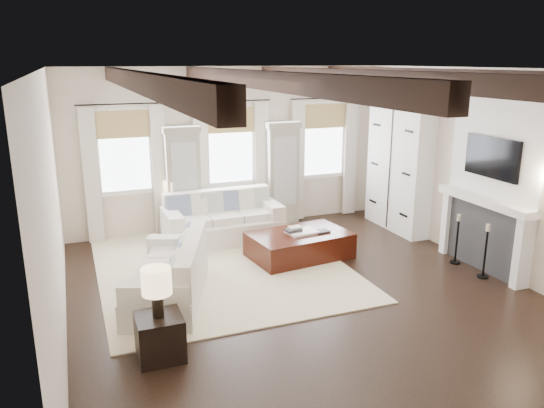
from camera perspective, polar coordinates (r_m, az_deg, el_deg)
name	(u,v)px	position (r m, az deg, el deg)	size (l,w,h in m)	color
ground	(307,298)	(7.76, 3.83, -10.05)	(7.50, 7.50, 0.00)	black
room_shell	(329,155)	(8.28, 6.16, 5.25)	(6.54, 7.54, 3.22)	beige
area_rug	(221,266)	(8.87, -5.47, -6.69)	(3.90, 4.44, 0.02)	beige
sofa_back	(222,221)	(10.02, -5.40, -1.85)	(2.18, 1.02, 0.93)	white
sofa_left	(172,276)	(7.68, -10.68, -7.62)	(1.57, 2.26, 0.88)	white
ottoman	(299,245)	(9.19, 2.96, -4.45)	(1.67, 1.05, 0.44)	black
tray	(302,232)	(9.12, 3.23, -3.02)	(0.50, 0.38, 0.04)	white
book_lower	(293,230)	(9.08, 2.30, -2.83)	(0.26, 0.20, 0.04)	#262628
book_upper	(295,227)	(9.11, 2.50, -2.53)	(0.22, 0.17, 0.03)	beige
book_loose	(322,231)	(9.19, 5.41, -2.95)	(0.24, 0.18, 0.03)	#262628
side_table_front	(160,337)	(6.36, -11.97, -13.81)	(0.52, 0.52, 0.52)	black
lamp_front	(157,284)	(6.08, -12.31, -8.41)	(0.34, 0.34, 0.58)	black
side_table_back	(174,222)	(10.45, -10.54, -1.95)	(0.36, 0.36, 0.54)	black
lamp_back	(172,190)	(10.28, -10.71, 1.50)	(0.32, 0.32, 0.56)	black
candlestick_near	(485,256)	(8.94, 21.94, -5.17)	(0.18, 0.18, 0.88)	black
candlestick_far	(457,243)	(9.40, 19.24, -3.99)	(0.17, 0.17, 0.85)	black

